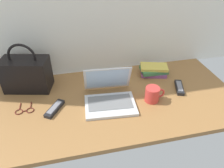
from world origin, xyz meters
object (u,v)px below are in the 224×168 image
remote_control_near (55,109)px  coffee_mug (153,94)px  laptop (109,96)px  eyeglasses (25,110)px  book_stack (154,70)px  remote_control_far (179,87)px  handbag (26,74)px

remote_control_near → coffee_mug: bearing=-3.7°
laptop → eyeglasses: size_ratio=2.95×
remote_control_near → book_stack: size_ratio=0.72×
remote_control_far → book_stack: size_ratio=0.75×
coffee_mug → remote_control_near: size_ratio=0.81×
coffee_mug → remote_control_far: (0.23, 0.08, -0.04)m
laptop → handbag: (-0.51, 0.26, 0.07)m
coffee_mug → book_stack: 0.32m
remote_control_far → eyeglasses: remote_control_far is taller
book_stack → coffee_mug: bearing=-113.1°
laptop → book_stack: bearing=31.5°
handbag → book_stack: bearing=-1.3°
eyeglasses → book_stack: book_stack is taller
coffee_mug → laptop: bearing=169.3°
remote_control_far → eyeglasses: 1.01m
remote_control_far → book_stack: 0.24m
laptop → eyeglasses: (-0.52, 0.02, -0.04)m
eyeglasses → book_stack: 0.94m
remote_control_far → laptop: bearing=-177.2°
remote_control_far → book_stack: book_stack is taller
remote_control_far → handbag: bearing=166.7°
laptop → coffee_mug: bearing=-10.7°
remote_control_far → eyeglasses: bearing=-179.8°
remote_control_far → coffee_mug: bearing=-161.8°
laptop → coffee_mug: 0.27m
remote_control_far → book_stack: bearing=115.9°
remote_control_near → book_stack: book_stack is taller
remote_control_near → eyeglasses: remote_control_near is taller
coffee_mug → eyeglasses: coffee_mug is taller
eyeglasses → laptop: bearing=-2.2°
remote_control_near → eyeglasses: bearing=170.0°
laptop → remote_control_far: bearing=2.8°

